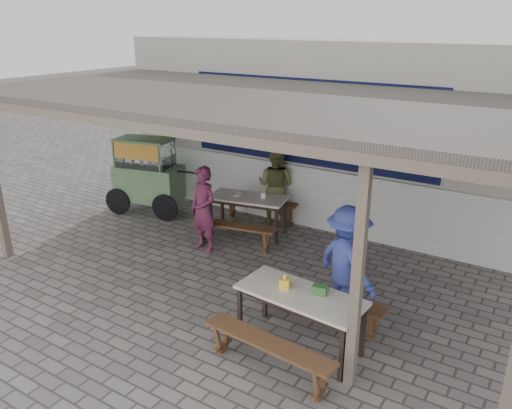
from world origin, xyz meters
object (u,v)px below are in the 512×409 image
object	(u,v)px
bench_right_street	(268,349)
condiment_bowl	(237,195)
table_left	(248,201)
vendor_cart	(147,173)
bench_right_wall	(326,299)
table_right	(300,299)
donation_box	(320,290)
patron_street_side	(203,209)
patron_right_table	(347,263)
bench_left_wall	(260,206)
condiment_jar	(263,195)
patron_wall_side	(276,186)
tissue_box	(285,283)
bench_left_street	(234,230)

from	to	relation	value
bench_right_street	condiment_bowl	xyz separation A→B (m)	(-2.57, 3.20, 0.43)
table_left	vendor_cart	xyz separation A→B (m)	(-2.42, -0.10, 0.19)
bench_right_street	vendor_cart	size ratio (longest dim) A/B	0.90
bench_right_wall	vendor_cart	size ratio (longest dim) A/B	0.90
table_left	table_right	world-z (taller)	same
donation_box	table_left	bearing A→B (deg)	136.63
patron_street_side	condiment_bowl	world-z (taller)	patron_street_side
table_left	bench_right_street	xyz separation A→B (m)	(2.39, -3.27, -0.33)
table_left	patron_right_table	xyz separation A→B (m)	(2.65, -1.66, 0.13)
donation_box	table_right	bearing A→B (deg)	-151.66
table_left	bench_left_wall	size ratio (longest dim) A/B	0.98
donation_box	condiment_bowl	bearing A→B (deg)	139.40
bench_left_wall	condiment_jar	distance (m)	0.82
bench_right_wall	condiment_bowl	size ratio (longest dim) A/B	8.87
table_right	patron_wall_side	distance (m)	4.05
donation_box	bench_left_wall	bearing A→B (deg)	131.37
tissue_box	condiment_bowl	xyz separation A→B (m)	(-2.39, 2.51, -0.04)
condiment_bowl	vendor_cart	bearing A→B (deg)	-179.18
vendor_cart	patron_wall_side	xyz separation A→B (m)	(2.59, 0.85, -0.07)
bench_right_wall	tissue_box	distance (m)	0.84
patron_wall_side	condiment_jar	bearing A→B (deg)	96.23
bench_right_wall	patron_right_table	world-z (taller)	patron_right_table
donation_box	patron_street_side	bearing A→B (deg)	152.79
vendor_cart	bench_left_street	bearing A→B (deg)	-25.02
patron_wall_side	vendor_cart	bearing A→B (deg)	15.06
bench_right_wall	patron_right_table	size ratio (longest dim) A/B	1.04
bench_right_wall	patron_street_side	distance (m)	2.95
table_right	condiment_bowl	size ratio (longest dim) A/B	8.51
table_left	bench_right_wall	bearing A→B (deg)	-49.32
table_left	condiment_bowl	bearing A→B (deg)	-170.37
bench_left_street	bench_left_wall	world-z (taller)	same
table_right	table_left	bearing A→B (deg)	137.73
patron_street_side	donation_box	size ratio (longest dim) A/B	8.95
condiment_jar	donation_box	bearing A→B (deg)	-47.72
patron_wall_side	patron_right_table	world-z (taller)	patron_right_table
bench_left_wall	donation_box	world-z (taller)	donation_box
bench_left_wall	patron_street_side	distance (m)	1.71
patron_street_side	condiment_bowl	xyz separation A→B (m)	(0.08, 0.93, 0.01)
patron_street_side	condiment_bowl	distance (m)	0.93
bench_left_wall	bench_right_wall	bearing A→B (deg)	-56.10
patron_street_side	bench_left_wall	bearing A→B (deg)	96.69
bench_left_wall	condiment_bowl	bearing A→B (deg)	-105.70
patron_right_table	condiment_jar	size ratio (longest dim) A/B	16.52
patron_street_side	condiment_bowl	size ratio (longest dim) A/B	8.09
bench_left_street	patron_wall_side	bearing A→B (deg)	77.12
patron_wall_side	condiment_jar	distance (m)	0.64
table_left	bench_left_street	bearing A→B (deg)	-90.00
vendor_cart	patron_wall_side	world-z (taller)	same
bench_right_wall	vendor_cart	world-z (taller)	vendor_cart
table_left	donation_box	xyz separation A→B (m)	(2.64, -2.50, 0.14)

